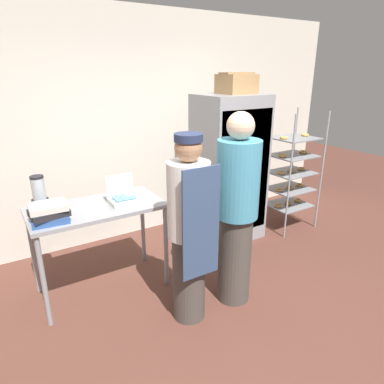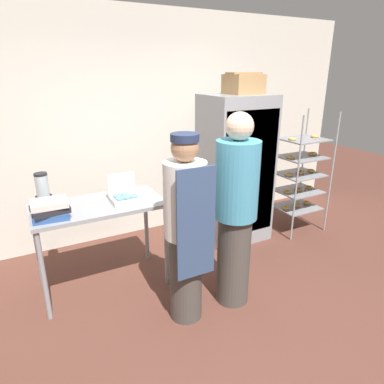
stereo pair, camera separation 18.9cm
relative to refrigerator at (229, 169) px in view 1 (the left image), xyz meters
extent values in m
plane|color=brown|center=(-0.93, -1.54, -0.91)|extent=(14.00, 14.00, 0.00)
cube|color=silver|center=(-0.93, 0.79, 0.49)|extent=(6.40, 0.12, 2.80)
cube|color=gray|center=(0.00, 0.01, 0.00)|extent=(0.79, 0.65, 1.82)
cube|color=gray|center=(0.00, -0.31, 0.02)|extent=(0.73, 0.02, 1.49)
cylinder|color=silver|center=(-0.22, -0.33, 0.05)|extent=(0.02, 0.02, 0.89)
cylinder|color=#93969B|center=(0.59, -0.47, -0.11)|extent=(0.02, 0.02, 1.60)
cylinder|color=#93969B|center=(1.20, -0.47, -0.11)|extent=(0.02, 0.02, 1.60)
cylinder|color=#93969B|center=(0.59, 0.05, -0.11)|extent=(0.02, 0.02, 1.60)
cylinder|color=#93969B|center=(1.20, 0.05, -0.11)|extent=(0.02, 0.02, 1.60)
cube|color=gray|center=(0.90, -0.21, -0.60)|extent=(0.56, 0.47, 0.01)
torus|color=#DBA351|center=(0.70, -0.21, -0.57)|extent=(0.10, 0.10, 0.04)
torus|color=#DBA351|center=(0.90, -0.21, -0.57)|extent=(0.10, 0.10, 0.04)
torus|color=#DBA351|center=(1.09, -0.21, -0.57)|extent=(0.10, 0.10, 0.04)
cube|color=gray|center=(0.90, -0.21, -0.36)|extent=(0.56, 0.47, 0.01)
torus|color=#DBA351|center=(0.70, -0.21, -0.34)|extent=(0.11, 0.11, 0.03)
torus|color=#DBA351|center=(0.90, -0.21, -0.34)|extent=(0.11, 0.11, 0.03)
torus|color=#DBA351|center=(1.09, -0.21, -0.34)|extent=(0.11, 0.11, 0.03)
cube|color=gray|center=(0.90, -0.21, -0.13)|extent=(0.56, 0.47, 0.01)
torus|color=#DBA351|center=(0.70, -0.21, -0.11)|extent=(0.10, 0.10, 0.03)
torus|color=#DBA351|center=(0.90, -0.21, -0.11)|extent=(0.10, 0.10, 0.03)
torus|color=#DBA351|center=(1.09, -0.21, -0.11)|extent=(0.10, 0.10, 0.03)
cube|color=gray|center=(0.90, -0.21, 0.10)|extent=(0.56, 0.47, 0.01)
torus|color=#DBA351|center=(0.70, -0.21, 0.13)|extent=(0.11, 0.11, 0.03)
torus|color=#DBA351|center=(1.09, -0.21, 0.13)|extent=(0.11, 0.11, 0.03)
cube|color=gray|center=(0.90, -0.21, 0.34)|extent=(0.56, 0.47, 0.01)
torus|color=#DBA351|center=(0.70, -0.21, 0.36)|extent=(0.10, 0.10, 0.03)
torus|color=#DBA351|center=(1.09, -0.21, 0.36)|extent=(0.10, 0.10, 0.03)
cube|color=gray|center=(-1.78, -0.30, -0.04)|extent=(1.22, 0.64, 0.04)
cylinder|color=gray|center=(-2.35, -0.58, -0.48)|extent=(0.04, 0.04, 0.85)
cylinder|color=gray|center=(-1.21, -0.58, -0.48)|extent=(0.04, 0.04, 0.85)
cylinder|color=gray|center=(-2.35, -0.02, -0.48)|extent=(0.04, 0.04, 0.85)
cylinder|color=gray|center=(-1.21, -0.02, -0.48)|extent=(0.04, 0.04, 0.85)
cube|color=silver|center=(-1.54, -0.38, 0.01)|extent=(0.27, 0.21, 0.05)
cube|color=silver|center=(-1.54, -0.27, 0.14)|extent=(0.26, 0.01, 0.21)
torus|color=#669EC6|center=(-1.60, -0.42, 0.04)|extent=(0.08, 0.08, 0.03)
torus|color=#669EC6|center=(-1.54, -0.42, 0.04)|extent=(0.08, 0.08, 0.03)
torus|color=#669EC6|center=(-1.47, -0.42, 0.04)|extent=(0.08, 0.08, 0.03)
torus|color=#669EC6|center=(-1.60, -0.34, 0.04)|extent=(0.08, 0.08, 0.03)
torus|color=#669EC6|center=(-1.54, -0.34, 0.04)|extent=(0.08, 0.08, 0.03)
cylinder|color=black|center=(-2.23, -0.11, 0.03)|extent=(0.15, 0.15, 0.10)
cylinder|color=#B2BCC1|center=(-2.23, -0.11, 0.18)|extent=(0.11, 0.11, 0.20)
cylinder|color=black|center=(-2.23, -0.11, 0.28)|extent=(0.12, 0.12, 0.02)
cube|color=#2D5193|center=(-2.21, -0.45, 0.01)|extent=(0.31, 0.25, 0.06)
cube|color=#232328|center=(-2.21, -0.45, 0.06)|extent=(0.31, 0.26, 0.05)
cube|color=silver|center=(-2.21, -0.45, 0.12)|extent=(0.30, 0.24, 0.05)
cube|color=#A87F51|center=(0.07, 0.00, 1.02)|extent=(0.39, 0.35, 0.22)
cube|color=#977249|center=(0.07, 0.00, 1.14)|extent=(0.39, 0.18, 0.02)
cylinder|color=#47423D|center=(-1.26, -1.11, -0.51)|extent=(0.28, 0.28, 0.79)
cylinder|color=silver|center=(-1.26, -1.11, 0.20)|extent=(0.35, 0.35, 0.63)
sphere|color=#9E7051|center=(-1.26, -1.11, 0.62)|extent=(0.21, 0.21, 0.21)
cube|color=#33476B|center=(-1.26, -1.29, 0.06)|extent=(0.33, 0.02, 0.91)
cylinder|color=#232D4C|center=(-1.26, -1.11, 0.70)|extent=(0.22, 0.22, 0.06)
cylinder|color=#47423D|center=(-0.77, -1.11, -0.48)|extent=(0.30, 0.30, 0.86)
cylinder|color=teal|center=(-0.77, -1.11, 0.29)|extent=(0.38, 0.38, 0.68)
sphere|color=beige|center=(-0.77, -1.11, 0.75)|extent=(0.23, 0.23, 0.23)
camera|label=1|loc=(-2.58, -3.28, 1.17)|focal=32.00mm
camera|label=2|loc=(-2.41, -3.37, 1.17)|focal=32.00mm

